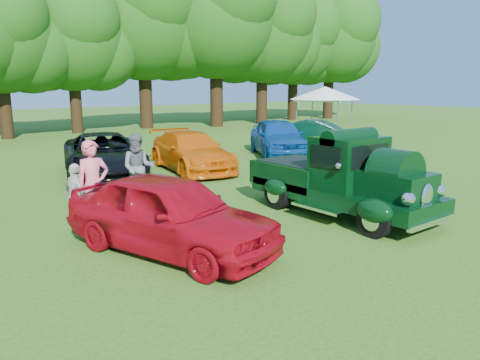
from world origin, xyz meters
TOP-DOWN VIEW (x-y plane):
  - ground at (0.00, 0.00)m, footprint 120.00×120.00m
  - hero_pickup at (1.56, 0.91)m, footprint 2.31×4.95m
  - red_convertible at (-3.05, 1.16)m, footprint 3.01×4.73m
  - back_car_black at (-1.08, 9.09)m, footprint 3.97×5.91m
  - back_car_orange at (1.98, 8.29)m, footprint 2.84×5.16m
  - back_car_blue at (6.98, 8.96)m, footprint 4.17×5.24m
  - back_car_green at (9.56, 8.75)m, footprint 3.70×4.60m
  - spectator_pink at (-3.61, 3.48)m, footprint 0.72×0.47m
  - spectator_grey at (-1.68, 5.22)m, footprint 1.13×1.06m
  - spectator_white at (-3.93, 3.69)m, footprint 0.49×0.91m
  - canopy_tent at (13.66, 12.19)m, footprint 5.26×5.26m
  - tree_line at (-0.04, 23.94)m, footprint 63.51×10.84m

SIDE VIEW (x-z plane):
  - ground at x=0.00m, z-range 0.00..0.00m
  - back_car_orange at x=1.98m, z-range 0.00..1.42m
  - spectator_white at x=-3.93m, z-range 0.00..1.47m
  - back_car_green at x=9.56m, z-range 0.00..1.47m
  - red_convertible at x=-3.05m, z-range 0.00..1.50m
  - back_car_black at x=-1.08m, z-range 0.00..1.50m
  - back_car_blue at x=6.98m, z-range 0.00..1.67m
  - hero_pickup at x=1.56m, z-range -0.13..1.81m
  - spectator_grey at x=-1.68m, z-range 0.00..1.84m
  - spectator_pink at x=-3.61m, z-range 0.00..1.97m
  - canopy_tent at x=13.66m, z-range 1.12..4.16m
  - tree_line at x=-0.04m, z-range 1.03..13.41m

